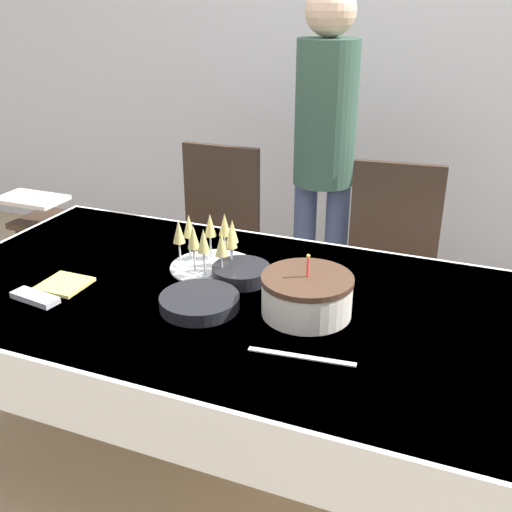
% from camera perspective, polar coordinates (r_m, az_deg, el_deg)
% --- Properties ---
extents(ground_plane, '(12.00, 12.00, 0.00)m').
position_cam_1_polar(ground_plane, '(2.41, -3.34, -18.89)').
color(ground_plane, tan).
extents(wall_back, '(8.00, 0.05, 2.70)m').
position_cam_1_polar(wall_back, '(3.63, 9.96, 18.94)').
color(wall_back, silver).
rests_on(wall_back, ground_plane).
extents(dining_table, '(1.98, 1.11, 0.72)m').
position_cam_1_polar(dining_table, '(2.04, -3.76, -5.92)').
color(dining_table, white).
rests_on(dining_table, ground_plane).
extents(dining_chair_far_left, '(0.42, 0.42, 0.96)m').
position_cam_1_polar(dining_chair_far_left, '(2.97, -4.11, 1.86)').
color(dining_chair_far_left, '#38281E').
rests_on(dining_chair_far_left, ground_plane).
extents(dining_chair_far_right, '(0.46, 0.46, 0.96)m').
position_cam_1_polar(dining_chair_far_right, '(2.72, 12.60, -0.75)').
color(dining_chair_far_right, '#38281E').
rests_on(dining_chair_far_right, ground_plane).
extents(birthday_cake, '(0.28, 0.28, 0.20)m').
position_cam_1_polar(birthday_cake, '(1.84, 4.86, -3.73)').
color(birthday_cake, silver).
rests_on(birthday_cake, dining_table).
extents(champagne_tray, '(0.31, 0.31, 0.18)m').
position_cam_1_polar(champagne_tray, '(2.13, -4.37, 1.20)').
color(champagne_tray, silver).
rests_on(champagne_tray, dining_table).
extents(plate_stack_main, '(0.25, 0.25, 0.04)m').
position_cam_1_polar(plate_stack_main, '(1.90, -5.50, -4.37)').
color(plate_stack_main, black).
rests_on(plate_stack_main, dining_table).
extents(plate_stack_dessert, '(0.20, 0.20, 0.05)m').
position_cam_1_polar(plate_stack_dessert, '(2.07, -1.41, -1.63)').
color(plate_stack_dessert, black).
rests_on(plate_stack_dessert, dining_table).
extents(cake_knife, '(0.30, 0.05, 0.00)m').
position_cam_1_polar(cake_knife, '(1.66, 4.35, -9.54)').
color(cake_knife, silver).
rests_on(cake_knife, dining_table).
extents(fork_pile, '(0.18, 0.08, 0.02)m').
position_cam_1_polar(fork_pile, '(2.06, -20.31, -3.73)').
color(fork_pile, silver).
rests_on(fork_pile, dining_table).
extents(napkin_pile, '(0.15, 0.15, 0.01)m').
position_cam_1_polar(napkin_pile, '(2.13, -17.79, -2.59)').
color(napkin_pile, '#E0D166').
rests_on(napkin_pile, dining_table).
extents(person_standing, '(0.28, 0.28, 1.68)m').
position_cam_1_polar(person_standing, '(2.81, 6.55, 10.88)').
color(person_standing, '#3F4C72').
rests_on(person_standing, ground_plane).
extents(high_chair, '(0.33, 0.35, 0.71)m').
position_cam_1_polar(high_chair, '(3.30, -19.18, 1.96)').
color(high_chair, '#38281E').
rests_on(high_chair, ground_plane).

